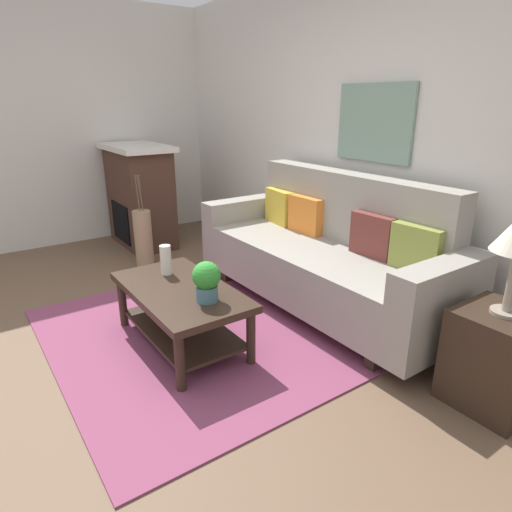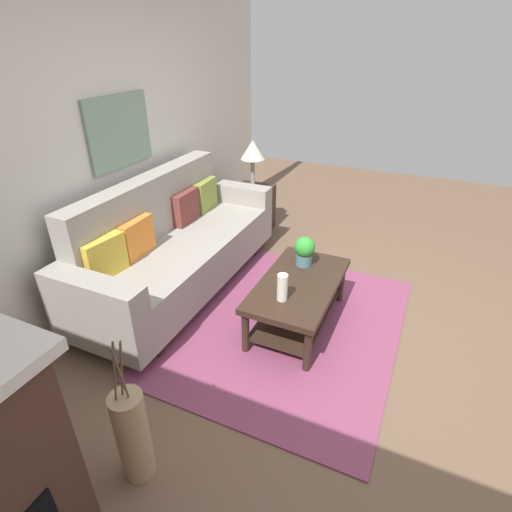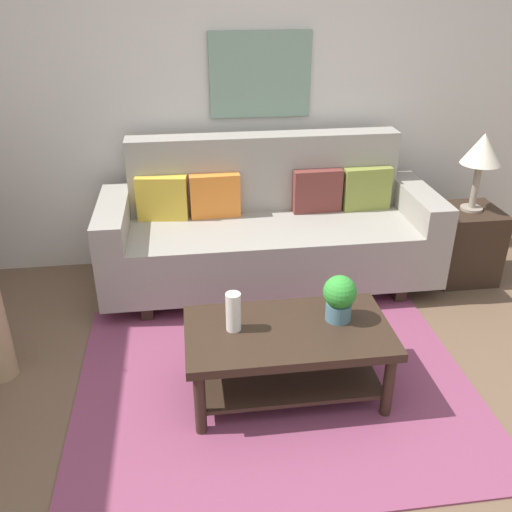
{
  "view_description": "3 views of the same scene",
  "coord_description": "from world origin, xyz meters",
  "px_view_note": "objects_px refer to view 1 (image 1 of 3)",
  "views": [
    {
      "loc": [
        2.61,
        -0.72,
        1.64
      ],
      "look_at": [
        0.3,
        0.9,
        0.64
      ],
      "focal_mm": 31.08,
      "sensor_mm": 36.0,
      "label": 1
    },
    {
      "loc": [
        -2.61,
        -0.4,
        2.21
      ],
      "look_at": [
        0.17,
        0.87,
        0.51
      ],
      "focal_mm": 28.33,
      "sensor_mm": 36.0,
      "label": 2
    },
    {
      "loc": [
        -0.44,
        -1.96,
        2.11
      ],
      "look_at": [
        -0.02,
        1.18,
        0.49
      ],
      "focal_mm": 38.77,
      "sensor_mm": 36.0,
      "label": 3
    }
  ],
  "objects_px": {
    "throw_pillow_orange": "(307,215)",
    "couch": "(325,256)",
    "tabletop_vase": "(166,260)",
    "throw_pillow_mustard": "(280,207)",
    "potted_plant_tabletop": "(207,280)",
    "coffee_table": "(181,303)",
    "fireplace": "(140,195)",
    "side_table": "(496,359)",
    "throw_pillow_maroon": "(374,235)",
    "floor_vase": "(143,239)",
    "framed_painting": "(374,123)",
    "throw_pillow_olive": "(417,248)"
  },
  "relations": [
    {
      "from": "couch",
      "to": "fireplace",
      "type": "relative_size",
      "value": 2.06
    },
    {
      "from": "throw_pillow_maroon",
      "to": "throw_pillow_olive",
      "type": "relative_size",
      "value": 1.0
    },
    {
      "from": "framed_painting",
      "to": "tabletop_vase",
      "type": "bearing_deg",
      "value": -102.64
    },
    {
      "from": "framed_painting",
      "to": "fireplace",
      "type": "bearing_deg",
      "value": -156.43
    },
    {
      "from": "throw_pillow_mustard",
      "to": "throw_pillow_orange",
      "type": "relative_size",
      "value": 1.0
    },
    {
      "from": "side_table",
      "to": "coffee_table",
      "type": "bearing_deg",
      "value": -144.08
    },
    {
      "from": "throw_pillow_maroon",
      "to": "throw_pillow_mustard",
      "type": "bearing_deg",
      "value": 180.0
    },
    {
      "from": "coffee_table",
      "to": "framed_painting",
      "type": "relative_size",
      "value": 1.48
    },
    {
      "from": "throw_pillow_orange",
      "to": "tabletop_vase",
      "type": "bearing_deg",
      "value": -89.97
    },
    {
      "from": "side_table",
      "to": "tabletop_vase",
      "type": "bearing_deg",
      "value": -149.29
    },
    {
      "from": "tabletop_vase",
      "to": "potted_plant_tabletop",
      "type": "relative_size",
      "value": 0.83
    },
    {
      "from": "coffee_table",
      "to": "floor_vase",
      "type": "bearing_deg",
      "value": 167.12
    },
    {
      "from": "couch",
      "to": "tabletop_vase",
      "type": "xyz_separation_m",
      "value": [
        -0.38,
        -1.22,
        0.11
      ]
    },
    {
      "from": "throw_pillow_maroon",
      "to": "coffee_table",
      "type": "distance_m",
      "value": 1.5
    },
    {
      "from": "fireplace",
      "to": "coffee_table",
      "type": "bearing_deg",
      "value": -15.26
    },
    {
      "from": "throw_pillow_mustard",
      "to": "potted_plant_tabletop",
      "type": "relative_size",
      "value": 1.37
    },
    {
      "from": "tabletop_vase",
      "to": "couch",
      "type": "bearing_deg",
      "value": 72.78
    },
    {
      "from": "tabletop_vase",
      "to": "coffee_table",
      "type": "bearing_deg",
      "value": -6.99
    },
    {
      "from": "potted_plant_tabletop",
      "to": "coffee_table",
      "type": "bearing_deg",
      "value": -168.99
    },
    {
      "from": "couch",
      "to": "tabletop_vase",
      "type": "bearing_deg",
      "value": -107.22
    },
    {
      "from": "throw_pillow_orange",
      "to": "tabletop_vase",
      "type": "distance_m",
      "value": 1.35
    },
    {
      "from": "throw_pillow_mustard",
      "to": "floor_vase",
      "type": "distance_m",
      "value": 1.45
    },
    {
      "from": "coffee_table",
      "to": "couch",
      "type": "bearing_deg",
      "value": 85.92
    },
    {
      "from": "side_table",
      "to": "throw_pillow_mustard",
      "type": "bearing_deg",
      "value": 174.17
    },
    {
      "from": "couch",
      "to": "coffee_table",
      "type": "bearing_deg",
      "value": -94.08
    },
    {
      "from": "couch",
      "to": "floor_vase",
      "type": "distance_m",
      "value": 1.94
    },
    {
      "from": "throw_pillow_maroon",
      "to": "throw_pillow_olive",
      "type": "bearing_deg",
      "value": 0.0
    },
    {
      "from": "potted_plant_tabletop",
      "to": "side_table",
      "type": "bearing_deg",
      "value": 40.05
    },
    {
      "from": "couch",
      "to": "floor_vase",
      "type": "bearing_deg",
      "value": -152.93
    },
    {
      "from": "coffee_table",
      "to": "throw_pillow_maroon",
      "type": "bearing_deg",
      "value": 71.26
    },
    {
      "from": "fireplace",
      "to": "couch",
      "type": "bearing_deg",
      "value": 13.87
    },
    {
      "from": "coffee_table",
      "to": "floor_vase",
      "type": "xyz_separation_m",
      "value": [
        -1.63,
        0.37,
        -0.02
      ]
    },
    {
      "from": "throw_pillow_olive",
      "to": "throw_pillow_mustard",
      "type": "bearing_deg",
      "value": 180.0
    },
    {
      "from": "side_table",
      "to": "framed_painting",
      "type": "bearing_deg",
      "value": 159.1
    },
    {
      "from": "coffee_table",
      "to": "framed_painting",
      "type": "bearing_deg",
      "value": 87.03
    },
    {
      "from": "side_table",
      "to": "framed_painting",
      "type": "distance_m",
      "value": 1.99
    },
    {
      "from": "tabletop_vase",
      "to": "fireplace",
      "type": "bearing_deg",
      "value": 163.63
    },
    {
      "from": "throw_pillow_mustard",
      "to": "couch",
      "type": "bearing_deg",
      "value": -9.35
    },
    {
      "from": "floor_vase",
      "to": "throw_pillow_maroon",
      "type": "bearing_deg",
      "value": 25.56
    },
    {
      "from": "throw_pillow_maroon",
      "to": "potted_plant_tabletop",
      "type": "bearing_deg",
      "value": -97.87
    },
    {
      "from": "throw_pillow_orange",
      "to": "side_table",
      "type": "relative_size",
      "value": 0.64
    },
    {
      "from": "throw_pillow_orange",
      "to": "couch",
      "type": "bearing_deg",
      "value": -18.22
    },
    {
      "from": "fireplace",
      "to": "framed_painting",
      "type": "relative_size",
      "value": 1.56
    },
    {
      "from": "throw_pillow_olive",
      "to": "coffee_table",
      "type": "height_order",
      "value": "throw_pillow_olive"
    },
    {
      "from": "throw_pillow_orange",
      "to": "potted_plant_tabletop",
      "type": "bearing_deg",
      "value": -66.54
    },
    {
      "from": "throw_pillow_orange",
      "to": "throw_pillow_maroon",
      "type": "distance_m",
      "value": 0.76
    },
    {
      "from": "throw_pillow_mustard",
      "to": "side_table",
      "type": "distance_m",
      "value": 2.3
    },
    {
      "from": "throw_pillow_maroon",
      "to": "tabletop_vase",
      "type": "relative_size",
      "value": 1.65
    },
    {
      "from": "couch",
      "to": "fireplace",
      "type": "xyz_separation_m",
      "value": [
        -2.46,
        -0.61,
        0.15
      ]
    },
    {
      "from": "potted_plant_tabletop",
      "to": "fireplace",
      "type": "distance_m",
      "value": 2.72
    }
  ]
}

